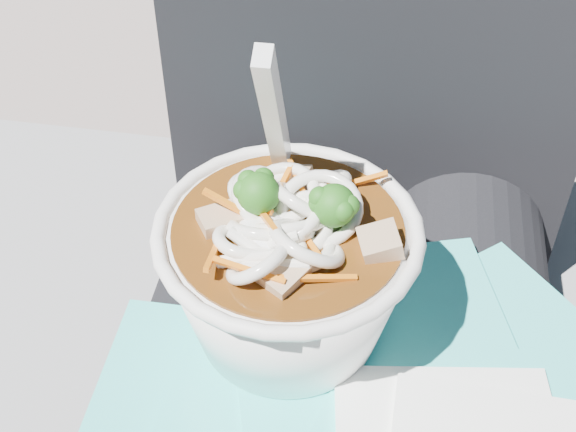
# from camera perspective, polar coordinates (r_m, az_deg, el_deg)

# --- Properties ---
(person_body) EXTENTS (0.34, 0.94, 0.99)m
(person_body) POSITION_cam_1_polar(r_m,az_deg,el_deg) (0.61, 4.34, -7.30)
(person_body) COLOR black
(person_body) RESTS_ON ground
(plastic_bag) EXTENTS (0.37, 0.35, 0.02)m
(plastic_bag) POSITION_cam_1_polar(r_m,az_deg,el_deg) (0.52, 5.78, -12.24)
(plastic_bag) COLOR #31CFCA
(plastic_bag) RESTS_ON lap
(udon_bowl) EXTENTS (0.20, 0.20, 0.20)m
(udon_bowl) POSITION_cam_1_polar(r_m,az_deg,el_deg) (0.49, -0.02, -3.52)
(udon_bowl) COLOR white
(udon_bowl) RESTS_ON plastic_bag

